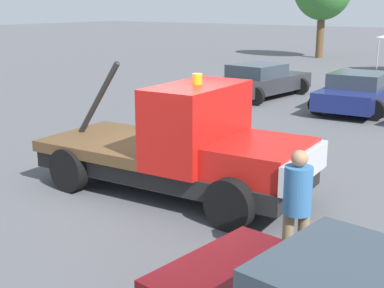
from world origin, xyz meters
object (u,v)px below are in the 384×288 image
object	(u,v)px
tow_truck	(186,148)
traffic_cone	(172,129)
parked_car_charcoal	(259,81)
person_near_truck	(297,202)
parked_car_navy	(359,92)

from	to	relation	value
tow_truck	traffic_cone	distance (m)	4.65
tow_truck	traffic_cone	world-z (taller)	tow_truck
parked_car_charcoal	traffic_cone	xyz separation A→B (m)	(1.39, -7.35, -0.40)
person_near_truck	tow_truck	bearing A→B (deg)	-155.22
parked_car_charcoal	parked_car_navy	size ratio (longest dim) A/B	1.01
tow_truck	parked_car_navy	size ratio (longest dim) A/B	1.16
traffic_cone	parked_car_navy	bearing A→B (deg)	68.94
tow_truck	traffic_cone	bearing A→B (deg)	127.41
tow_truck	parked_car_charcoal	xyz separation A→B (m)	(-4.48, 10.76, -0.28)
tow_truck	parked_car_charcoal	bearing A→B (deg)	107.88
tow_truck	parked_car_charcoal	world-z (taller)	tow_truck
person_near_truck	parked_car_charcoal	distance (m)	14.45
parked_car_charcoal	traffic_cone	size ratio (longest dim) A/B	8.94
tow_truck	person_near_truck	distance (m)	3.44
traffic_cone	parked_car_charcoal	bearing A→B (deg)	100.73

